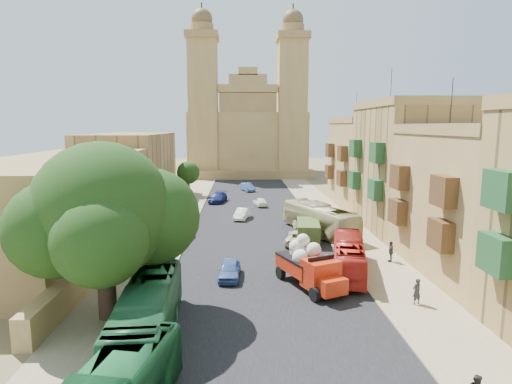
{
  "coord_description": "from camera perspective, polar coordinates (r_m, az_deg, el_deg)",
  "views": [
    {
      "loc": [
        -1.69,
        -19.98,
        11.15
      ],
      "look_at": [
        0.0,
        26.0,
        4.0
      ],
      "focal_mm": 30.0,
      "sensor_mm": 36.0,
      "label": 1
    }
  ],
  "objects": [
    {
      "name": "ground",
      "position": [
        22.95,
        2.55,
        -20.24
      ],
      "size": [
        260.0,
        260.0,
        0.0
      ],
      "primitive_type": "plane",
      "color": "brown"
    },
    {
      "name": "road_surface",
      "position": [
        51.24,
        -0.16,
        -3.73
      ],
      "size": [
        14.0,
        140.0,
        0.01
      ],
      "primitive_type": "cube",
      "color": "black",
      "rests_on": "ground"
    },
    {
      "name": "sidewalk_east",
      "position": [
        52.42,
        10.29,
        -3.59
      ],
      "size": [
        5.0,
        140.0,
        0.01
      ],
      "primitive_type": "cube",
      "color": "#8A7A5A",
      "rests_on": "ground"
    },
    {
      "name": "sidewalk_west",
      "position": [
        51.8,
        -10.75,
        -3.75
      ],
      "size": [
        5.0,
        140.0,
        0.01
      ],
      "primitive_type": "cube",
      "color": "#8A7A5A",
      "rests_on": "ground"
    },
    {
      "name": "kerb_east",
      "position": [
        51.93,
        7.59,
        -3.58
      ],
      "size": [
        0.25,
        140.0,
        0.12
      ],
      "primitive_type": "cube",
      "color": "#8A7A5A",
      "rests_on": "ground"
    },
    {
      "name": "kerb_west",
      "position": [
        51.47,
        -7.99,
        -3.7
      ],
      "size": [
        0.25,
        140.0,
        0.12
      ],
      "primitive_type": "cube",
      "color": "#8A7A5A",
      "rests_on": "ground"
    },
    {
      "name": "townhouse_b",
      "position": [
        36.07,
        27.2,
        -0.91
      ],
      "size": [
        9.0,
        14.0,
        14.9
      ],
      "color": "olive",
      "rests_on": "ground"
    },
    {
      "name": "townhouse_c",
      "position": [
        48.51,
        19.27,
        3.32
      ],
      "size": [
        9.0,
        14.0,
        17.4
      ],
      "color": "#9D7D47",
      "rests_on": "ground"
    },
    {
      "name": "townhouse_d",
      "position": [
        61.77,
        14.53,
        3.91
      ],
      "size": [
        9.0,
        14.0,
        15.9
      ],
      "color": "olive",
      "rests_on": "ground"
    },
    {
      "name": "west_wall",
      "position": [
        42.67,
        -16.79,
        -5.45
      ],
      "size": [
        1.0,
        40.0,
        1.8
      ],
      "primitive_type": "cube",
      "color": "olive",
      "rests_on": "ground"
    },
    {
      "name": "west_building_low",
      "position": [
        41.92,
        -24.98,
        -1.55
      ],
      "size": [
        10.0,
        28.0,
        8.4
      ],
      "primitive_type": "cube",
      "color": "olive",
      "rests_on": "ground"
    },
    {
      "name": "west_building_mid",
      "position": [
        66.32,
        -16.36,
        3.15
      ],
      "size": [
        10.0,
        22.0,
        10.0
      ],
      "primitive_type": "cube",
      "color": "#9D7D47",
      "rests_on": "ground"
    },
    {
      "name": "church",
      "position": [
        98.63,
        -1.14,
        7.88
      ],
      "size": [
        28.0,
        22.5,
        36.3
      ],
      "color": "olive",
      "rests_on": "ground"
    },
    {
      "name": "ficus_tree",
      "position": [
        25.7,
        -19.56,
        -3.0
      ],
      "size": [
        10.33,
        9.5,
        10.33
      ],
      "color": "#322219",
      "rests_on": "ground"
    },
    {
      "name": "street_tree_a",
      "position": [
        33.91,
        -16.28,
        -4.52
      ],
      "size": [
        3.43,
        3.43,
        5.27
      ],
      "color": "#322219",
      "rests_on": "ground"
    },
    {
      "name": "street_tree_b",
      "position": [
        45.39,
        -12.63,
        -0.93
      ],
      "size": [
        3.52,
        3.52,
        5.41
      ],
      "color": "#322219",
      "rests_on": "ground"
    },
    {
      "name": "street_tree_c",
      "position": [
        57.21,
        -10.43,
        0.3
      ],
      "size": [
        2.74,
        2.74,
        4.22
      ],
      "color": "#322219",
      "rests_on": "ground"
    },
    {
      "name": "street_tree_d",
      "position": [
        68.89,
        -9.03,
        2.54
      ],
      "size": [
        3.63,
        3.63,
        5.58
      ],
      "color": "#322219",
      "rests_on": "ground"
    },
    {
      "name": "red_truck",
      "position": [
        30.27,
        7.18,
        -9.66
      ],
      "size": [
        4.45,
        6.5,
        3.6
      ],
      "color": "#B4250D",
      "rests_on": "ground"
    },
    {
      "name": "olive_pickup",
      "position": [
        41.77,
        6.95,
        -5.34
      ],
      "size": [
        2.7,
        5.04,
        1.99
      ],
      "color": "#3C5720",
      "rests_on": "ground"
    },
    {
      "name": "bus_green_north",
      "position": [
        23.58,
        -14.21,
        -15.53
      ],
      "size": [
        3.18,
        11.1,
        3.06
      ],
      "primitive_type": "imported",
      "rotation": [
        0.0,
        0.0,
        0.06
      ],
      "color": "#216034",
      "rests_on": "ground"
    },
    {
      "name": "bus_red_east",
      "position": [
        33.63,
        12.22,
        -8.37
      ],
      "size": [
        4.26,
        9.7,
        2.63
      ],
      "primitive_type": "imported",
      "rotation": [
        0.0,
        0.0,
        2.92
      ],
      "color": "#B02119",
      "rests_on": "ground"
    },
    {
      "name": "bus_cream_east",
      "position": [
        44.96,
        8.46,
        -3.59
      ],
      "size": [
        6.63,
        11.3,
        3.1
      ],
      "primitive_type": "imported",
      "rotation": [
        0.0,
        0.0,
        3.53
      ],
      "color": "#C1B885",
      "rests_on": "ground"
    },
    {
      "name": "car_blue_a",
      "position": [
        32.05,
        -3.54,
        -10.3
      ],
      "size": [
        1.73,
        3.9,
        1.31
      ],
      "primitive_type": "imported",
      "rotation": [
        0.0,
        0.0,
        -0.05
      ],
      "color": "#3C5B98",
      "rests_on": "ground"
    },
    {
      "name": "car_white_a",
      "position": [
        51.59,
        -1.88,
        -2.93
      ],
      "size": [
        2.18,
        4.05,
        1.27
      ],
      "primitive_type": "imported",
      "rotation": [
        0.0,
        0.0,
        -0.23
      ],
      "color": "white",
      "rests_on": "ground"
    },
    {
      "name": "car_cream",
      "position": [
        41.12,
        5.67,
        -6.02
      ],
      "size": [
        3.15,
        5.0,
        1.29
      ],
      "primitive_type": "imported",
      "rotation": [
        0.0,
        0.0,
        2.91
      ],
      "color": "beige",
      "rests_on": "ground"
    },
    {
      "name": "car_dkblue",
      "position": [
        63.01,
        -5.09,
        -0.74
      ],
      "size": [
        2.95,
        5.2,
        1.42
      ],
      "primitive_type": "imported",
      "rotation": [
        0.0,
        0.0,
        -0.21
      ],
      "color": "navy",
      "rests_on": "ground"
    },
    {
      "name": "car_white_b",
      "position": [
        59.86,
        0.54,
        -1.32
      ],
      "size": [
        2.11,
        3.74,
        1.2
      ],
      "primitive_type": "imported",
      "rotation": [
        0.0,
        0.0,
        3.35
      ],
      "color": "white",
      "rests_on": "ground"
    },
    {
      "name": "car_blue_b",
      "position": [
        73.66,
        -1.16,
        0.66
      ],
      "size": [
        2.78,
        4.41,
        1.37
      ],
      "primitive_type": "imported",
      "rotation": [
        0.0,
        0.0,
        0.35
      ],
      "color": "#385EA4",
      "rests_on": "ground"
    },
    {
      "name": "pedestrian_a",
      "position": [
        29.36,
        20.63,
        -12.3
      ],
      "size": [
        0.73,
        0.61,
        1.69
      ],
      "primitive_type": "imported",
      "rotation": [
        0.0,
        0.0,
        3.54
      ],
      "color": "#29272C",
      "rests_on": "ground"
    },
    {
      "name": "pedestrian_c",
      "position": [
        37.29,
        17.52,
        -7.58
      ],
      "size": [
        0.61,
        1.09,
        1.75
      ],
      "primitive_type": "imported",
      "rotation": [
        0.0,
        0.0,
        4.53
      ],
      "color": "#38383B",
      "rests_on": "ground"
    }
  ]
}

